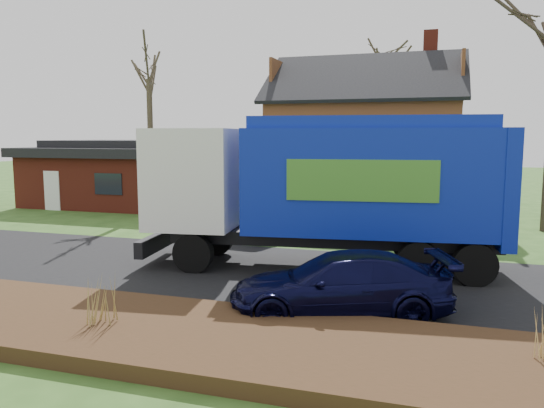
% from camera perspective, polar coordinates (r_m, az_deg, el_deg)
% --- Properties ---
extents(ground, '(120.00, 120.00, 0.00)m').
position_cam_1_polar(ground, '(15.62, -4.13, -7.27)').
color(ground, '#2B4D19').
rests_on(ground, ground).
extents(road, '(80.00, 7.00, 0.02)m').
position_cam_1_polar(road, '(15.62, -4.13, -7.24)').
color(road, black).
rests_on(road, ground).
extents(mulch_verge, '(80.00, 3.50, 0.30)m').
position_cam_1_polar(mulch_verge, '(11.04, -14.51, -12.94)').
color(mulch_verge, '#322110').
rests_on(mulch_verge, ground).
extents(main_house, '(12.95, 8.95, 9.26)m').
position_cam_1_polar(main_house, '(28.26, 9.14, 7.41)').
color(main_house, beige).
rests_on(main_house, ground).
extents(ranch_house, '(9.80, 8.20, 3.70)m').
position_cam_1_polar(ranch_house, '(32.33, -15.63, 3.28)').
color(ranch_house, maroon).
rests_on(ranch_house, ground).
extents(garbage_truck, '(10.71, 4.04, 4.48)m').
position_cam_1_polar(garbage_truck, '(15.61, 6.20, 2.32)').
color(garbage_truck, black).
rests_on(garbage_truck, ground).
extents(silver_sedan, '(4.83, 2.80, 1.51)m').
position_cam_1_polar(silver_sedan, '(20.63, -4.97, -1.57)').
color(silver_sedan, '#A3A7AB').
rests_on(silver_sedan, ground).
extents(navy_wagon, '(5.20, 3.39, 1.40)m').
position_cam_1_polar(navy_wagon, '(11.82, 7.31, -8.59)').
color(navy_wagon, black).
rests_on(navy_wagon, ground).
extents(tree_front_west, '(3.17, 3.17, 9.42)m').
position_cam_1_polar(tree_front_west, '(28.07, -13.17, 14.96)').
color(tree_front_west, '#453B29').
rests_on(tree_front_west, ground).
extents(tree_back, '(3.87, 3.87, 12.25)m').
position_cam_1_polar(tree_back, '(38.14, 11.86, 16.64)').
color(tree_back, '#382F22').
rests_on(tree_back, ground).
extents(grass_clump_mid, '(0.36, 0.29, 1.00)m').
position_cam_1_polar(grass_clump_mid, '(10.91, -17.94, -9.70)').
color(grass_clump_mid, olive).
rests_on(grass_clump_mid, mulch_verge).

